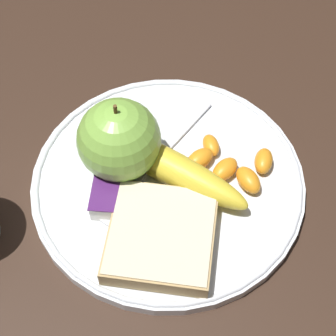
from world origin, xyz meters
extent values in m
plane|color=#332116|center=(0.00, 0.00, 0.00)|extent=(3.00, 3.00, 0.00)
cylinder|color=silver|center=(0.00, 0.00, 0.01)|extent=(0.28, 0.28, 0.01)
torus|color=silver|center=(0.00, 0.00, 0.01)|extent=(0.27, 0.27, 0.01)
sphere|color=#84BC47|center=(-0.01, -0.05, 0.05)|extent=(0.08, 0.08, 0.08)
cylinder|color=brown|center=(-0.01, -0.05, 0.10)|extent=(0.00, 0.00, 0.01)
ellipsoid|color=yellow|center=(-0.01, -0.01, 0.03)|extent=(0.12, 0.19, 0.03)
sphere|color=#473319|center=(-0.05, -0.08, 0.03)|extent=(0.02, 0.02, 0.02)
cube|color=tan|center=(0.07, 0.00, 0.02)|extent=(0.11, 0.10, 0.02)
cube|color=beige|center=(0.07, 0.00, 0.02)|extent=(0.10, 0.10, 0.02)
cube|color=silver|center=(-0.05, 0.00, 0.01)|extent=(0.12, 0.08, 0.00)
cube|color=silver|center=(0.03, -0.05, 0.01)|extent=(0.06, 0.05, 0.00)
cube|color=white|center=(0.03, -0.05, 0.02)|extent=(0.04, 0.03, 0.02)
cube|color=#4C1E60|center=(0.03, -0.05, 0.03)|extent=(0.04, 0.03, 0.00)
ellipsoid|color=orange|center=(0.01, 0.04, 0.02)|extent=(0.04, 0.04, 0.02)
ellipsoid|color=orange|center=(0.00, 0.08, 0.02)|extent=(0.04, 0.03, 0.02)
ellipsoid|color=orange|center=(-0.01, 0.06, 0.02)|extent=(0.04, 0.04, 0.02)
ellipsoid|color=orange|center=(-0.04, 0.04, 0.02)|extent=(0.03, 0.02, 0.02)
ellipsoid|color=orange|center=(-0.02, 0.03, 0.02)|extent=(0.04, 0.04, 0.02)
ellipsoid|color=orange|center=(-0.03, 0.10, 0.02)|extent=(0.03, 0.02, 0.02)
camera|label=1|loc=(0.31, 0.03, 0.49)|focal=60.00mm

